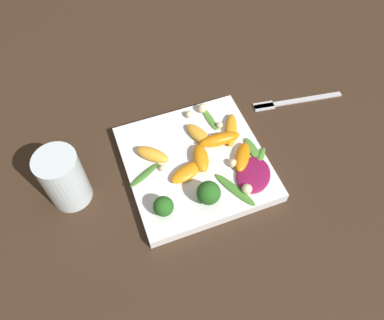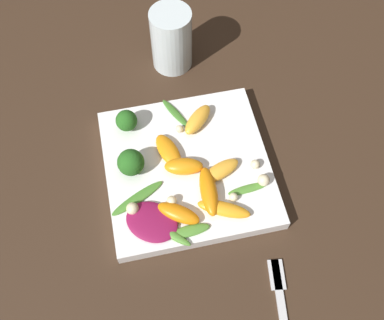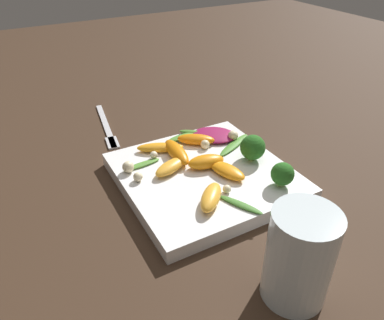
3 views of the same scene
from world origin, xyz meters
The scene contains 25 objects.
ground_plane centered at (0.00, 0.00, 0.00)m, with size 2.40×2.40×0.00m, color #382619.
plate centered at (0.00, 0.00, 0.01)m, with size 0.25×0.25×0.02m.
drinking_glass centered at (0.02, 0.23, 0.06)m, with size 0.07×0.07×0.11m.
fork centered at (0.08, -0.24, 0.00)m, with size 0.04×0.19×0.01m.
radicchio_leaf_0 centered at (-0.07, -0.08, 0.03)m, with size 0.10×0.09×0.01m.
orange_segment_0 centered at (-0.03, -0.08, 0.03)m, with size 0.07×0.06×0.02m.
orange_segment_1 centered at (0.03, 0.07, 0.03)m, with size 0.06×0.06×0.02m.
orange_segment_2 centered at (0.02, -0.06, 0.03)m, with size 0.03×0.08×0.02m.
orange_segment_3 centered at (-0.02, 0.03, 0.03)m, with size 0.05×0.07×0.02m.
orange_segment_4 centered at (-0.01, -0.01, 0.03)m, with size 0.06×0.04×0.02m.
orange_segment_5 centered at (0.05, -0.02, 0.03)m, with size 0.07×0.05×0.02m.
orange_segment_6 centered at (0.04, -0.09, 0.03)m, with size 0.08×0.05×0.01m.
broccoli_floret_0 centered at (-0.08, 0.09, 0.04)m, with size 0.03×0.03×0.04m.
broccoli_floret_1 centered at (-0.08, 0.01, 0.04)m, with size 0.04×0.04×0.04m.
arugula_sprig_0 centered at (-0.05, -0.10, 0.03)m, with size 0.06×0.06×0.01m.
arugula_sprig_1 centered at (0.00, 0.10, 0.02)m, with size 0.04×0.07×0.00m.
arugula_sprig_2 centered at (-0.02, -0.11, 0.03)m, with size 0.06×0.02×0.01m.
arugula_sprig_3 centered at (0.08, -0.06, 0.02)m, with size 0.06×0.02×0.00m.
arugula_sprig_4 centered at (-0.08, -0.04, 0.02)m, with size 0.09×0.05×0.01m.
macadamia_nut_0 centered at (0.10, -0.05, 0.03)m, with size 0.02×0.02×0.02m.
macadamia_nut_1 centered at (0.10, -0.03, 0.03)m, with size 0.01×0.01×0.01m.
macadamia_nut_2 centered at (-0.04, -0.06, 0.03)m, with size 0.02×0.02×0.02m.
macadamia_nut_3 centered at (-0.09, -0.06, 0.03)m, with size 0.02×0.02×0.02m.
macadamia_nut_4 centered at (0.00, 0.06, 0.03)m, with size 0.01×0.01×0.01m.
macadamia_nut_5 centered at (0.05, -0.07, 0.03)m, with size 0.01×0.01×0.01m.
Camera 1 is at (-0.35, 0.14, 0.59)m, focal length 35.00 mm.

